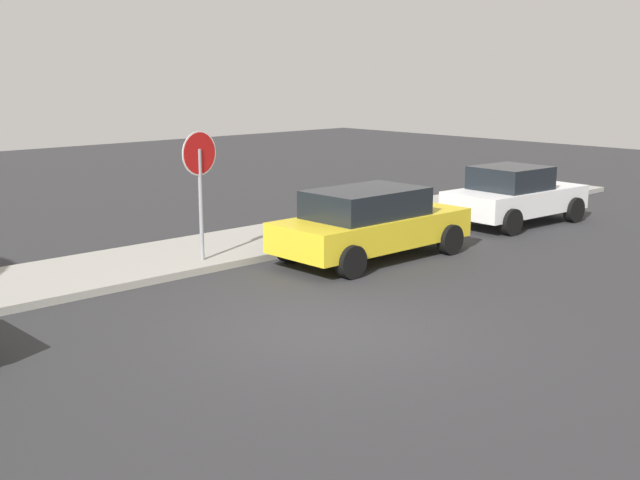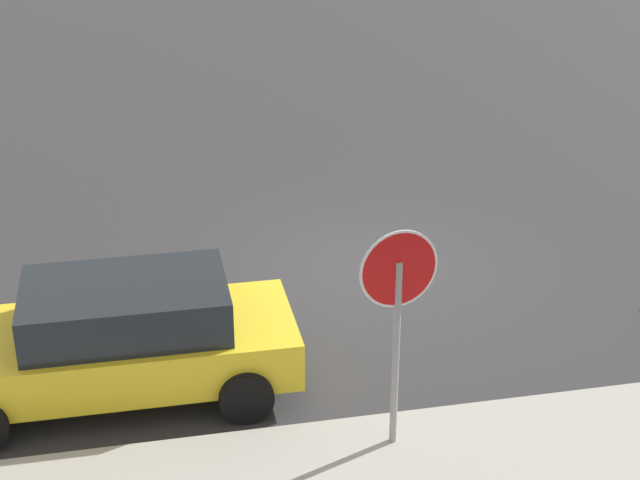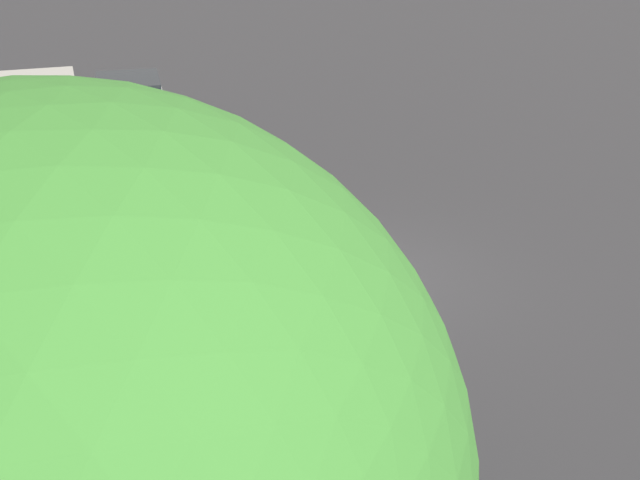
# 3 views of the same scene
# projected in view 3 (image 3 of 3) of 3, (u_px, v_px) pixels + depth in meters

# --- Properties ---
(ground_plane) EXTENTS (60.00, 60.00, 0.00)m
(ground_plane) POSITION_uv_depth(u_px,v_px,m) (354.00, 277.00, 17.09)
(ground_plane) COLOR #2D2D30
(sidewalk_curb) EXTENTS (32.00, 2.66, 0.14)m
(sidewalk_curb) POSITION_uv_depth(u_px,v_px,m) (35.00, 314.00, 15.73)
(sidewalk_curb) COLOR #9E9B93
(sidewalk_curb) RESTS_ON ground_plane
(stop_sign) EXTENTS (0.85, 0.13, 2.67)m
(stop_sign) POSITION_uv_depth(u_px,v_px,m) (73.00, 186.00, 15.97)
(stop_sign) COLOR gray
(stop_sign) RESTS_ON ground_plane
(parked_car_yellow) EXTENTS (4.34, 1.98, 1.46)m
(parked_car_yellow) POSITION_uv_depth(u_px,v_px,m) (164.00, 178.00, 19.42)
(parked_car_yellow) COLOR yellow
(parked_car_yellow) RESTS_ON ground_plane
(parked_car_white) EXTENTS (3.91, 2.13, 1.47)m
(parked_car_white) POSITION_uv_depth(u_px,v_px,m) (129.00, 105.00, 24.15)
(parked_car_white) COLOR white
(parked_car_white) RESTS_ON ground_plane
(street_tree_near_corner) EXTENTS (4.35, 4.35, 6.45)m
(street_tree_near_corner) POSITION_uv_depth(u_px,v_px,m) (61.00, 477.00, 5.14)
(street_tree_near_corner) COLOR brown
(street_tree_near_corner) RESTS_ON ground_plane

